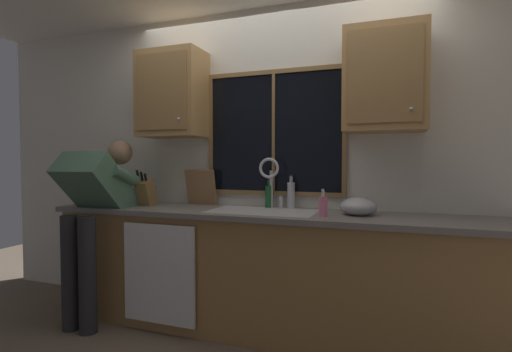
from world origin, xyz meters
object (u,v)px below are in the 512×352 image
cutting_board (201,187)px  mixing_bowl (358,207)px  bottle_tall_clear (291,195)px  knife_block (146,193)px  person_standing (96,207)px  bottle_green_glass (269,196)px  soap_dispenser (323,206)px

cutting_board → mixing_bowl: 1.34m
bottle_tall_clear → knife_block: bearing=-169.7°
person_standing → knife_block: bearing=46.2°
cutting_board → bottle_tall_clear: 0.80m
cutting_board → mixing_bowl: cutting_board is taller
cutting_board → bottle_tall_clear: (0.80, 0.01, -0.04)m
person_standing → bottle_green_glass: size_ratio=6.29×
cutting_board → soap_dispenser: bearing=-16.5°
person_standing → mixing_bowl: person_standing is taller
soap_dispenser → bottle_green_glass: (-0.49, 0.33, 0.02)m
mixing_bowl → soap_dispenser: soap_dispenser is taller
person_standing → bottle_tall_clear: person_standing is taller
bottle_green_glass → bottle_tall_clear: bearing=2.8°
cutting_board → bottle_green_glass: bearing=-0.0°
mixing_bowl → bottle_green_glass: bearing=166.3°
soap_dispenser → knife_block: bearing=175.6°
soap_dispenser → bottle_tall_clear: 0.46m
mixing_bowl → soap_dispenser: (-0.22, -0.15, 0.01)m
knife_block → cutting_board: (0.41, 0.21, 0.04)m
knife_block → mixing_bowl: (1.74, 0.04, -0.05)m
cutting_board → bottle_tall_clear: cutting_board is taller
soap_dispenser → bottle_green_glass: 0.59m
mixing_bowl → bottle_green_glass: size_ratio=1.09×
person_standing → bottle_green_glass: (1.29, 0.49, 0.09)m
knife_block → cutting_board: size_ratio=1.05×
bottle_green_glass → bottle_tall_clear: 0.18m
person_standing → knife_block: person_standing is taller
knife_block → person_standing: bearing=-133.8°
knife_block → bottle_tall_clear: (1.21, 0.22, 0.00)m
person_standing → mixing_bowl: 2.04m
person_standing → bottle_tall_clear: (1.48, 0.50, 0.10)m
knife_block → mixing_bowl: 1.74m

